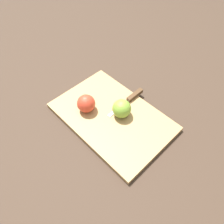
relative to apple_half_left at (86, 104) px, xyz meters
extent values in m
plane|color=#38281E|center=(0.08, 0.06, -0.05)|extent=(4.00, 4.00, 0.00)
cube|color=#A37A4C|center=(0.08, 0.06, -0.04)|extent=(0.47, 0.34, 0.02)
sphere|color=red|center=(0.00, 0.00, 0.00)|extent=(0.07, 0.07, 0.07)
cylinder|color=#EFE5C6|center=(0.00, 0.01, 0.00)|extent=(0.06, 0.02, 0.06)
sphere|color=olive|center=(0.10, 0.09, 0.00)|extent=(0.07, 0.07, 0.07)
cylinder|color=#EFE5C6|center=(0.09, 0.08, 0.00)|extent=(0.06, 0.04, 0.06)
cube|color=silver|center=(0.07, 0.10, -0.03)|extent=(0.03, 0.11, 0.00)
cube|color=#472D19|center=(0.06, 0.19, -0.03)|extent=(0.03, 0.08, 0.02)
camera|label=1|loc=(0.48, -0.23, 0.60)|focal=35.00mm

